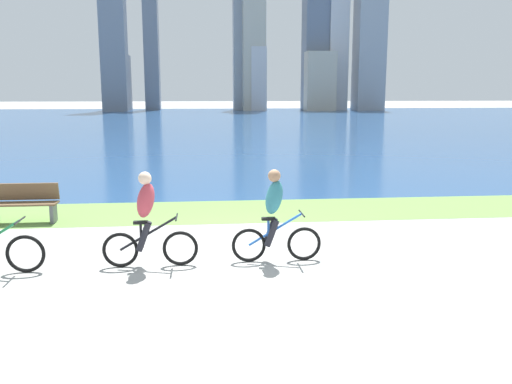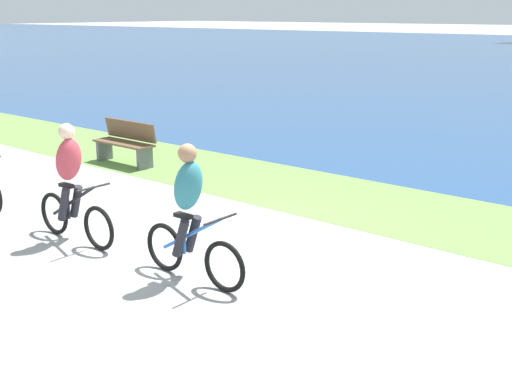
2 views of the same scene
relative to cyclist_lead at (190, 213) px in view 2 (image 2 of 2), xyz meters
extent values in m
plane|color=#9E9E99|center=(-0.67, 1.02, -0.83)|extent=(300.00, 300.00, 0.00)
cube|color=#6B9947|center=(-0.67, 4.12, -0.82)|extent=(120.00, 2.61, 0.01)
torus|color=black|center=(0.53, 0.00, -0.52)|extent=(0.61, 0.06, 0.61)
torus|color=black|center=(-0.46, 0.00, -0.52)|extent=(0.61, 0.06, 0.61)
cylinder|color=blue|center=(0.01, 0.00, -0.25)|extent=(0.96, 0.04, 0.59)
cylinder|color=blue|center=(-0.11, 0.00, -0.30)|extent=(0.04, 0.04, 0.45)
cube|color=black|center=(-0.11, 0.00, -0.05)|extent=(0.24, 0.10, 0.05)
cylinder|color=black|center=(0.48, 0.00, 0.03)|extent=(0.03, 0.52, 0.03)
ellipsoid|color=teal|center=(-0.01, 0.00, 0.33)|extent=(0.40, 0.36, 0.65)
sphere|color=#A57A59|center=(-0.01, 0.00, 0.71)|extent=(0.22, 0.22, 0.22)
cylinder|color=#26262D|center=(-0.06, 0.10, -0.29)|extent=(0.27, 0.11, 0.49)
cylinder|color=#26262D|center=(-0.06, -0.10, -0.29)|extent=(0.27, 0.11, 0.49)
torus|color=black|center=(-1.65, -0.08, -0.52)|extent=(0.61, 0.06, 0.61)
torus|color=black|center=(-2.67, -0.08, -0.52)|extent=(0.61, 0.06, 0.61)
cylinder|color=black|center=(-2.18, -0.08, -0.24)|extent=(0.99, 0.04, 0.59)
cylinder|color=black|center=(-2.31, -0.08, -0.29)|extent=(0.04, 0.04, 0.46)
cube|color=black|center=(-2.31, -0.08, -0.05)|extent=(0.24, 0.10, 0.05)
cylinder|color=black|center=(-1.70, -0.08, 0.03)|extent=(0.03, 0.52, 0.03)
ellipsoid|color=#BF3F4C|center=(-2.21, -0.08, 0.33)|extent=(0.40, 0.36, 0.65)
sphere|color=beige|center=(-2.21, -0.08, 0.71)|extent=(0.22, 0.22, 0.22)
cylinder|color=#26262D|center=(-2.26, 0.02, -0.29)|extent=(0.27, 0.11, 0.49)
cylinder|color=#26262D|center=(-2.26, -0.18, -0.29)|extent=(0.27, 0.11, 0.49)
cube|color=brown|center=(-5.33, 3.35, -0.38)|extent=(1.50, 0.45, 0.04)
cube|color=brown|center=(-5.33, 3.54, -0.13)|extent=(1.50, 0.11, 0.40)
cube|color=#595960|center=(-4.68, 3.35, -0.60)|extent=(0.08, 0.37, 0.45)
cube|color=#595960|center=(-5.98, 3.35, -0.60)|extent=(0.08, 0.37, 0.45)
camera|label=1|loc=(-1.22, -9.15, 2.15)|focal=37.96mm
camera|label=2|loc=(5.10, -4.98, 2.25)|focal=45.11mm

